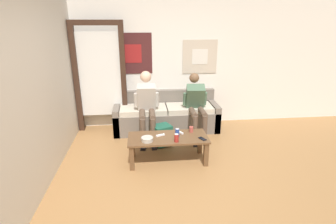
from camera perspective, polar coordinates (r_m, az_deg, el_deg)
ground_plane at (r=3.53m, az=4.10°, el=-18.06°), size 18.00×18.00×0.00m
wall_back at (r=5.47m, az=-0.42°, el=10.28°), size 10.00×0.07×2.55m
wall_left at (r=3.17m, az=-30.35°, el=0.79°), size 0.05×10.00×2.55m
door_frame at (r=5.30m, az=-14.65°, el=8.50°), size 1.00×0.10×2.15m
couch at (r=5.36m, az=-0.41°, el=-0.90°), size 2.09×0.72×0.76m
coffee_table at (r=4.14m, az=-0.02°, el=-6.34°), size 1.24×0.54×0.42m
person_seated_adult at (r=4.86m, az=-4.65°, el=1.90°), size 0.47×0.88×1.25m
person_seated_teen at (r=5.02m, az=6.15°, el=1.98°), size 0.47×0.91×1.18m
backpack at (r=4.73m, az=-1.25°, el=-5.16°), size 0.39×0.38×0.37m
ceramic_bowl at (r=3.96m, az=-4.55°, el=-5.88°), size 0.18×0.18×0.07m
pillar_candle at (r=4.28m, az=5.09°, el=-3.78°), size 0.06×0.06×0.10m
drink_can_blue at (r=4.11m, az=2.03°, el=-4.47°), size 0.07×0.07×0.12m
drink_can_red at (r=3.93m, az=1.86°, el=-5.66°), size 0.07×0.07×0.12m
game_controller_near_left at (r=4.14m, az=-1.67°, el=-5.06°), size 0.15×0.09×0.03m
game_controller_near_right at (r=4.24m, az=2.63°, el=-4.42°), size 0.10×0.14×0.03m
cell_phone at (r=4.06m, az=7.49°, el=-5.80°), size 0.12×0.15×0.01m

